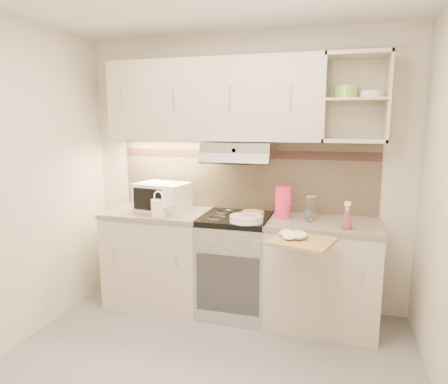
# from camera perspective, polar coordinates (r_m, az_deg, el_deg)

# --- Properties ---
(room_shell) EXTENTS (3.04, 2.84, 2.52)m
(room_shell) POSITION_cam_1_polar(r_m,az_deg,el_deg) (2.71, -1.93, 8.15)
(room_shell) COLOR beige
(room_shell) RESTS_ON ground
(base_cabinet_left) EXTENTS (0.90, 0.60, 0.86)m
(base_cabinet_left) POSITION_cam_1_polar(r_m,az_deg,el_deg) (3.89, -9.23, -9.44)
(base_cabinet_left) COLOR beige
(base_cabinet_left) RESTS_ON ground
(worktop_left) EXTENTS (0.92, 0.62, 0.04)m
(worktop_left) POSITION_cam_1_polar(r_m,az_deg,el_deg) (3.76, -9.42, -2.96)
(worktop_left) COLOR gray
(worktop_left) RESTS_ON base_cabinet_left
(base_cabinet_right) EXTENTS (0.90, 0.60, 0.86)m
(base_cabinet_right) POSITION_cam_1_polar(r_m,az_deg,el_deg) (3.55, 13.77, -11.49)
(base_cabinet_right) COLOR beige
(base_cabinet_right) RESTS_ON ground
(worktop_right) EXTENTS (0.92, 0.62, 0.04)m
(worktop_right) POSITION_cam_1_polar(r_m,az_deg,el_deg) (3.42, 14.09, -4.44)
(worktop_right) COLOR gray
(worktop_right) RESTS_ON base_cabinet_right
(electric_range) EXTENTS (0.60, 0.60, 0.90)m
(electric_range) POSITION_cam_1_polar(r_m,az_deg,el_deg) (3.64, 1.71, -10.32)
(electric_range) COLOR #B7B7BC
(electric_range) RESTS_ON ground
(microwave) EXTENTS (0.50, 0.40, 0.26)m
(microwave) POSITION_cam_1_polar(r_m,az_deg,el_deg) (3.74, -8.79, -0.67)
(microwave) COLOR white
(microwave) RESTS_ON worktop_left
(watering_can) EXTENTS (0.26, 0.15, 0.22)m
(watering_can) POSITION_cam_1_polar(r_m,az_deg,el_deg) (3.54, -9.20, -2.11)
(watering_can) COLOR white
(watering_can) RESTS_ON worktop_left
(plate_stack) EXTENTS (0.28, 0.28, 0.06)m
(plate_stack) POSITION_cam_1_polar(r_m,az_deg,el_deg) (3.30, 3.21, -3.81)
(plate_stack) COLOR white
(plate_stack) RESTS_ON electric_range
(bread_loaf) EXTENTS (0.20, 0.20, 0.05)m
(bread_loaf) POSITION_cam_1_polar(r_m,az_deg,el_deg) (3.47, 4.14, -3.17)
(bread_loaf) COLOR #A67248
(bread_loaf) RESTS_ON electric_range
(pink_pitcher) EXTENTS (0.14, 0.13, 0.27)m
(pink_pitcher) POSITION_cam_1_polar(r_m,az_deg,el_deg) (3.45, 8.42, -1.46)
(pink_pitcher) COLOR #FF2660
(pink_pitcher) RESTS_ON worktop_right
(glass_jar) EXTENTS (0.11, 0.11, 0.21)m
(glass_jar) POSITION_cam_1_polar(r_m,az_deg,el_deg) (3.46, 12.23, -2.04)
(glass_jar) COLOR white
(glass_jar) RESTS_ON worktop_right
(spice_jar) EXTENTS (0.06, 0.06, 0.09)m
(spice_jar) POSITION_cam_1_polar(r_m,az_deg,el_deg) (3.36, 11.95, -3.46)
(spice_jar) COLOR white
(spice_jar) RESTS_ON worktop_right
(spray_bottle) EXTENTS (0.09, 0.09, 0.23)m
(spray_bottle) POSITION_cam_1_polar(r_m,az_deg,el_deg) (3.21, 17.15, -3.50)
(spray_bottle) COLOR #D7798A
(spray_bottle) RESTS_ON worktop_right
(cutting_board) EXTENTS (0.51, 0.48, 0.02)m
(cutting_board) POSITION_cam_1_polar(r_m,az_deg,el_deg) (2.92, 11.04, -6.93)
(cutting_board) COLOR #A77455
(cutting_board) RESTS_ON base_cabinet_right
(dish_towel) EXTENTS (0.25, 0.22, 0.06)m
(dish_towel) POSITION_cam_1_polar(r_m,az_deg,el_deg) (2.94, 10.31, -5.95)
(dish_towel) COLOR beige
(dish_towel) RESTS_ON cutting_board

